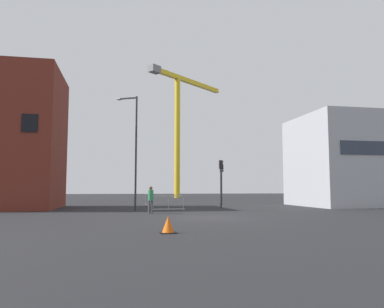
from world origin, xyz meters
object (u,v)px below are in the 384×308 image
at_px(traffic_light_far, 222,178).
at_px(pedestrian_walking, 151,198).
at_px(traffic_light_near, 221,176).
at_px(traffic_cone_by_barrier, 168,225).
at_px(construction_crane, 179,114).
at_px(streetlamp_tall, 134,144).

relative_size(traffic_light_far, pedestrian_walking, 2.21).
bearing_deg(traffic_light_near, traffic_cone_by_barrier, -111.65).
xyz_separation_m(traffic_light_far, traffic_cone_by_barrier, (-7.80, -21.10, -2.31)).
distance_m(pedestrian_walking, traffic_cone_by_barrier, 10.46).
relative_size(construction_crane, traffic_light_far, 5.32).
bearing_deg(traffic_cone_by_barrier, pedestrian_walking, 89.16).
distance_m(construction_crane, traffic_light_far, 27.66).
distance_m(traffic_light_far, traffic_cone_by_barrier, 22.62).
relative_size(streetlamp_tall, pedestrian_walking, 4.84).
bearing_deg(traffic_light_far, streetlamp_tall, -139.89).
relative_size(construction_crane, pedestrian_walking, 11.77).
bearing_deg(pedestrian_walking, traffic_light_far, 54.35).
bearing_deg(traffic_light_far, construction_crane, 90.71).
distance_m(construction_crane, traffic_light_near, 32.37).
height_order(construction_crane, streetlamp_tall, construction_crane).
xyz_separation_m(traffic_light_near, pedestrian_walking, (-6.20, -5.59, -1.62)).
bearing_deg(pedestrian_walking, traffic_cone_by_barrier, -90.84).
bearing_deg(pedestrian_walking, traffic_light_near, 42.00).
height_order(pedestrian_walking, traffic_cone_by_barrier, pedestrian_walking).
distance_m(streetlamp_tall, traffic_light_near, 7.88).
height_order(traffic_light_far, traffic_cone_by_barrier, traffic_light_far).
distance_m(construction_crane, pedestrian_walking, 38.85).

